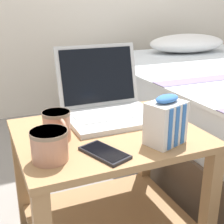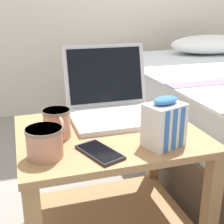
{
  "view_description": "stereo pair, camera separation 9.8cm",
  "coord_description": "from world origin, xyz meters",
  "px_view_note": "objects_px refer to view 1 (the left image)",
  "views": [
    {
      "loc": [
        -0.37,
        -0.89,
        0.88
      ],
      "look_at": [
        0.0,
        -0.04,
        0.55
      ],
      "focal_mm": 50.0,
      "sensor_mm": 36.0,
      "label": 1
    },
    {
      "loc": [
        -0.28,
        -0.92,
        0.88
      ],
      "look_at": [
        0.0,
        -0.04,
        0.55
      ],
      "focal_mm": 50.0,
      "sensor_mm": 36.0,
      "label": 2
    }
  ],
  "objects_px": {
    "mug_front_right": "(49,143)",
    "cell_phone": "(105,153)",
    "laptop": "(108,103)",
    "snack_bag": "(166,121)",
    "mug_front_left": "(57,124)"
  },
  "relations": [
    {
      "from": "laptop",
      "to": "mug_front_right",
      "type": "distance_m",
      "value": 0.38
    },
    {
      "from": "mug_front_right",
      "to": "cell_phone",
      "type": "relative_size",
      "value": 0.84
    },
    {
      "from": "snack_bag",
      "to": "cell_phone",
      "type": "xyz_separation_m",
      "value": [
        -0.2,
        0.0,
        -0.07
      ]
    },
    {
      "from": "laptop",
      "to": "mug_front_left",
      "type": "height_order",
      "value": "laptop"
    },
    {
      "from": "mug_front_right",
      "to": "snack_bag",
      "type": "height_order",
      "value": "snack_bag"
    },
    {
      "from": "laptop",
      "to": "mug_front_right",
      "type": "xyz_separation_m",
      "value": [
        -0.28,
        -0.26,
        -0.0
      ]
    },
    {
      "from": "mug_front_left",
      "to": "snack_bag",
      "type": "distance_m",
      "value": 0.33
    },
    {
      "from": "mug_front_right",
      "to": "cell_phone",
      "type": "bearing_deg",
      "value": -11.56
    },
    {
      "from": "cell_phone",
      "to": "mug_front_left",
      "type": "bearing_deg",
      "value": 122.86
    },
    {
      "from": "snack_bag",
      "to": "mug_front_left",
      "type": "bearing_deg",
      "value": 152.52
    },
    {
      "from": "mug_front_left",
      "to": "snack_bag",
      "type": "height_order",
      "value": "snack_bag"
    },
    {
      "from": "laptop",
      "to": "cell_phone",
      "type": "xyz_separation_m",
      "value": [
        -0.13,
        -0.29,
        -0.05
      ]
    },
    {
      "from": "laptop",
      "to": "mug_front_left",
      "type": "bearing_deg",
      "value": -148.66
    },
    {
      "from": "mug_front_right",
      "to": "cell_phone",
      "type": "distance_m",
      "value": 0.16
    },
    {
      "from": "laptop",
      "to": "cell_phone",
      "type": "height_order",
      "value": "laptop"
    }
  ]
}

